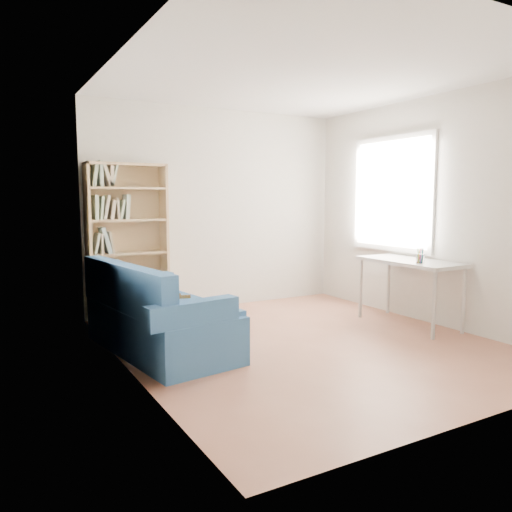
{
  "coord_description": "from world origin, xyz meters",
  "views": [
    {
      "loc": [
        -2.82,
        -3.99,
        1.45
      ],
      "look_at": [
        -0.3,
        0.47,
        0.85
      ],
      "focal_mm": 35.0,
      "sensor_mm": 36.0,
      "label": 1
    }
  ],
  "objects_px": {
    "sofa": "(157,317)",
    "bookshelf": "(128,249)",
    "desk": "(410,266)",
    "pen_cup": "(420,257)"
  },
  "relations": [
    {
      "from": "desk",
      "to": "sofa",
      "type": "bearing_deg",
      "value": 170.27
    },
    {
      "from": "desk",
      "to": "pen_cup",
      "type": "xyz_separation_m",
      "value": [
        -0.11,
        -0.25,
        0.14
      ]
    },
    {
      "from": "sofa",
      "to": "bookshelf",
      "type": "relative_size",
      "value": 0.99
    },
    {
      "from": "sofa",
      "to": "bookshelf",
      "type": "distance_m",
      "value": 1.45
    },
    {
      "from": "bookshelf",
      "to": "desk",
      "type": "relative_size",
      "value": 1.52
    },
    {
      "from": "bookshelf",
      "to": "pen_cup",
      "type": "height_order",
      "value": "bookshelf"
    },
    {
      "from": "sofa",
      "to": "desk",
      "type": "height_order",
      "value": "sofa"
    },
    {
      "from": "bookshelf",
      "to": "desk",
      "type": "distance_m",
      "value": 3.27
    },
    {
      "from": "bookshelf",
      "to": "desk",
      "type": "bearing_deg",
      "value": -34.02
    },
    {
      "from": "sofa",
      "to": "bookshelf",
      "type": "height_order",
      "value": "bookshelf"
    }
  ]
}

